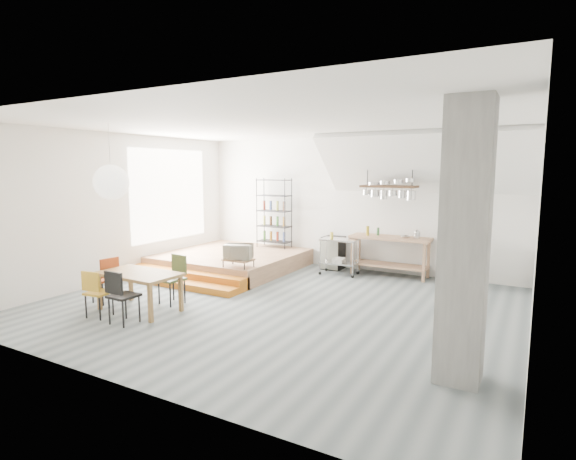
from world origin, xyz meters
The scene contains 26 objects.
floor centered at (0.00, 0.00, 0.00)m, with size 8.00×8.00×0.00m, color #555F62.
wall_back centered at (0.00, 3.50, 1.60)m, with size 8.00×0.04×3.20m, color silver.
wall_left centered at (-4.00, 0.00, 1.60)m, with size 0.04×7.00×3.20m, color silver.
wall_right centered at (4.00, 0.00, 1.60)m, with size 0.04×7.00×3.20m, color silver.
ceiling centered at (0.00, 0.00, 3.20)m, with size 8.00×7.00×0.02m, color white.
slope_ceiling centered at (1.80, 2.90, 2.55)m, with size 4.40×1.80×0.15m, color white.
window_pane centered at (-3.98, 1.50, 1.80)m, with size 0.02×2.50×2.20m, color white.
platform centered at (-2.50, 2.00, 0.20)m, with size 3.00×3.00×0.40m, color #8C6346.
step_lower centered at (-2.50, 0.05, 0.07)m, with size 3.00×0.35×0.13m, color #C36816.
step_upper centered at (-2.50, 0.40, 0.13)m, with size 3.00×0.35×0.27m, color #C36816.
concrete_column centered at (3.30, -1.50, 1.60)m, with size 0.50×0.50×3.20m, color slate.
kitchen_counter centered at (1.10, 3.15, 0.63)m, with size 1.80×0.60×0.91m.
stove centered at (2.50, 3.16, 0.48)m, with size 0.60×0.60×1.18m.
pot_rack centered at (1.13, 2.92, 1.98)m, with size 1.20×0.50×1.43m.
wire_shelving centered at (-2.00, 3.20, 1.33)m, with size 0.88×0.38×1.80m.
microwave_shelf centered at (-1.40, 0.75, 0.55)m, with size 0.60×0.40×0.16m.
paper_lantern centered at (-2.50, -1.44, 2.20)m, with size 0.60×0.60×0.60m, color white.
dining_table centered at (-1.90, -1.46, 0.60)m, with size 1.44×0.84×0.67m.
chair_mustard centered at (-2.22, -2.09, 0.47)m, with size 0.41×0.41×0.79m.
chair_black centered at (-1.62, -2.11, 0.52)m, with size 0.40×0.40×0.87m.
chair_olive centered at (-1.70, -0.82, 0.53)m, with size 0.46×0.46×0.88m.
chair_red centered at (-2.76, -1.43, 0.51)m, with size 0.42×0.42×0.85m.
rolling_cart centered at (0.05, 2.70, 0.54)m, with size 0.88×0.54×0.84m.
mini_fridge centered at (-0.32, 3.20, 0.40)m, with size 0.47×0.47×0.80m, color black.
microwave centered at (-1.40, 0.75, 0.72)m, with size 0.57×0.38×0.31m, color beige.
bowl centered at (1.46, 3.10, 0.94)m, with size 0.20×0.20×0.05m, color silver.
Camera 1 is at (3.99, -6.76, 2.42)m, focal length 28.00 mm.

